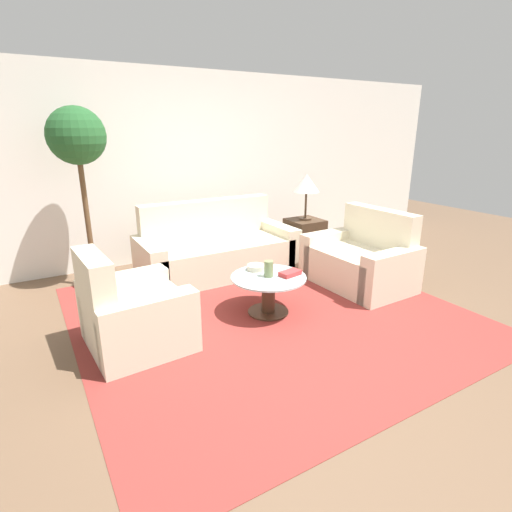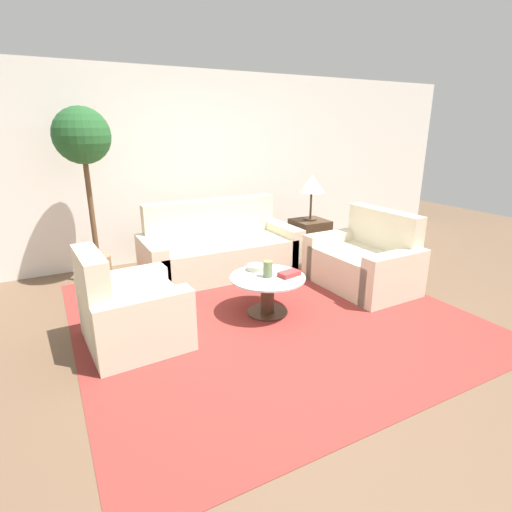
{
  "view_description": "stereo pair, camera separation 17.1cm",
  "coord_description": "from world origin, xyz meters",
  "px_view_note": "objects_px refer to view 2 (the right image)",
  "views": [
    {
      "loc": [
        -1.91,
        -2.58,
        1.84
      ],
      "look_at": [
        0.12,
        0.85,
        0.55
      ],
      "focal_mm": 28.0,
      "sensor_mm": 36.0,
      "label": 1
    },
    {
      "loc": [
        -1.76,
        -2.67,
        1.84
      ],
      "look_at": [
        0.12,
        0.85,
        0.55
      ],
      "focal_mm": 28.0,
      "sensor_mm": 36.0,
      "label": 2
    }
  ],
  "objects_px": {
    "bowl": "(256,267)",
    "book_stack": "(289,274)",
    "armchair": "(127,314)",
    "sofa_main": "(219,250)",
    "coffee_table": "(268,289)",
    "loveseat": "(365,263)",
    "potted_plant": "(84,153)",
    "table_lamp": "(312,184)",
    "vase": "(268,269)"
  },
  "relations": [
    {
      "from": "potted_plant",
      "to": "bowl",
      "type": "distance_m",
      "value": 2.33
    },
    {
      "from": "vase",
      "to": "book_stack",
      "type": "xyz_separation_m",
      "value": [
        0.2,
        -0.08,
        -0.06
      ]
    },
    {
      "from": "armchair",
      "to": "coffee_table",
      "type": "relative_size",
      "value": 1.19
    },
    {
      "from": "bowl",
      "to": "book_stack",
      "type": "height_order",
      "value": "bowl"
    },
    {
      "from": "potted_plant",
      "to": "book_stack",
      "type": "distance_m",
      "value": 2.66
    },
    {
      "from": "sofa_main",
      "to": "loveseat",
      "type": "xyz_separation_m",
      "value": [
        1.36,
        -1.28,
        -0.0
      ]
    },
    {
      "from": "armchair",
      "to": "table_lamp",
      "type": "relative_size",
      "value": 1.43
    },
    {
      "from": "armchair",
      "to": "book_stack",
      "type": "xyz_separation_m",
      "value": [
        1.58,
        -0.14,
        0.14
      ]
    },
    {
      "from": "loveseat",
      "to": "vase",
      "type": "xyz_separation_m",
      "value": [
        -1.43,
        -0.12,
        0.2
      ]
    },
    {
      "from": "armchair",
      "to": "potted_plant",
      "type": "height_order",
      "value": "potted_plant"
    },
    {
      "from": "book_stack",
      "to": "loveseat",
      "type": "bearing_deg",
      "value": -1.12
    },
    {
      "from": "book_stack",
      "to": "sofa_main",
      "type": "bearing_deg",
      "value": 84.6
    },
    {
      "from": "coffee_table",
      "to": "book_stack",
      "type": "bearing_deg",
      "value": -23.81
    },
    {
      "from": "vase",
      "to": "coffee_table",
      "type": "bearing_deg",
      "value": 63.39
    },
    {
      "from": "armchair",
      "to": "potted_plant",
      "type": "xyz_separation_m",
      "value": [
        -0.03,
        1.65,
        1.28
      ]
    },
    {
      "from": "armchair",
      "to": "table_lamp",
      "type": "distance_m",
      "value": 3.15
    },
    {
      "from": "book_stack",
      "to": "table_lamp",
      "type": "bearing_deg",
      "value": 37.45
    },
    {
      "from": "armchair",
      "to": "vase",
      "type": "bearing_deg",
      "value": -95.94
    },
    {
      "from": "potted_plant",
      "to": "book_stack",
      "type": "relative_size",
      "value": 8.62
    },
    {
      "from": "potted_plant",
      "to": "book_stack",
      "type": "height_order",
      "value": "potted_plant"
    },
    {
      "from": "armchair",
      "to": "potted_plant",
      "type": "bearing_deg",
      "value": -2.66
    },
    {
      "from": "coffee_table",
      "to": "table_lamp",
      "type": "relative_size",
      "value": 1.2
    },
    {
      "from": "vase",
      "to": "bowl",
      "type": "distance_m",
      "value": 0.24
    },
    {
      "from": "potted_plant",
      "to": "vase",
      "type": "distance_m",
      "value": 2.46
    },
    {
      "from": "sofa_main",
      "to": "coffee_table",
      "type": "bearing_deg",
      "value": -92.61
    },
    {
      "from": "sofa_main",
      "to": "potted_plant",
      "type": "bearing_deg",
      "value": 168.34
    },
    {
      "from": "sofa_main",
      "to": "vase",
      "type": "relative_size",
      "value": 12.23
    },
    {
      "from": "bowl",
      "to": "potted_plant",
      "type": "bearing_deg",
      "value": 133.41
    },
    {
      "from": "potted_plant",
      "to": "book_stack",
      "type": "xyz_separation_m",
      "value": [
        1.61,
        -1.79,
        -1.14
      ]
    },
    {
      "from": "loveseat",
      "to": "bowl",
      "type": "relative_size",
      "value": 6.41
    },
    {
      "from": "coffee_table",
      "to": "potted_plant",
      "type": "xyz_separation_m",
      "value": [
        -1.41,
        1.7,
        1.3
      ]
    },
    {
      "from": "potted_plant",
      "to": "armchair",
      "type": "bearing_deg",
      "value": -89.05
    },
    {
      "from": "armchair",
      "to": "sofa_main",
      "type": "bearing_deg",
      "value": -50.61
    },
    {
      "from": "loveseat",
      "to": "vase",
      "type": "relative_size",
      "value": 7.6
    },
    {
      "from": "sofa_main",
      "to": "bowl",
      "type": "relative_size",
      "value": 10.32
    },
    {
      "from": "loveseat",
      "to": "vase",
      "type": "bearing_deg",
      "value": -86.63
    },
    {
      "from": "coffee_table",
      "to": "bowl",
      "type": "bearing_deg",
      "value": 93.06
    },
    {
      "from": "sofa_main",
      "to": "table_lamp",
      "type": "bearing_deg",
      "value": -5.73
    },
    {
      "from": "loveseat",
      "to": "table_lamp",
      "type": "distance_m",
      "value": 1.4
    },
    {
      "from": "coffee_table",
      "to": "vase",
      "type": "relative_size",
      "value": 4.65
    },
    {
      "from": "sofa_main",
      "to": "vase",
      "type": "distance_m",
      "value": 1.42
    },
    {
      "from": "sofa_main",
      "to": "armchair",
      "type": "height_order",
      "value": "sofa_main"
    },
    {
      "from": "armchair",
      "to": "book_stack",
      "type": "relative_size",
      "value": 3.82
    },
    {
      "from": "table_lamp",
      "to": "vase",
      "type": "xyz_separation_m",
      "value": [
        -1.42,
        -1.27,
        -0.6
      ]
    },
    {
      "from": "vase",
      "to": "table_lamp",
      "type": "bearing_deg",
      "value": 41.86
    },
    {
      "from": "loveseat",
      "to": "coffee_table",
      "type": "relative_size",
      "value": 1.63
    },
    {
      "from": "coffee_table",
      "to": "table_lamp",
      "type": "bearing_deg",
      "value": 41.8
    },
    {
      "from": "vase",
      "to": "armchair",
      "type": "bearing_deg",
      "value": 177.68
    },
    {
      "from": "coffee_table",
      "to": "bowl",
      "type": "xyz_separation_m",
      "value": [
        -0.01,
        0.23,
        0.17
      ]
    },
    {
      "from": "table_lamp",
      "to": "potted_plant",
      "type": "xyz_separation_m",
      "value": [
        -2.82,
        0.44,
        0.48
      ]
    }
  ]
}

